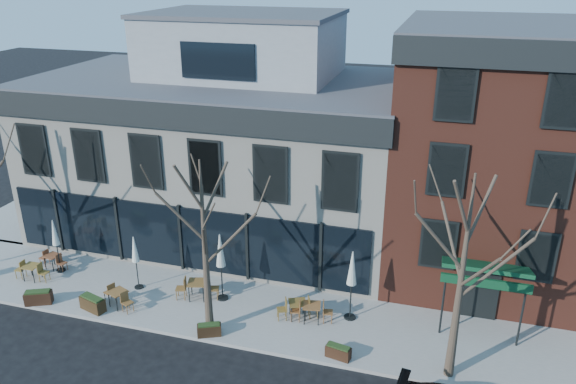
# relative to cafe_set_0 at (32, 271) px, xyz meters

# --- Properties ---
(ground) EXTENTS (120.00, 120.00, 0.00)m
(ground) POSITION_rel_cafe_set_0_xyz_m (6.22, 2.64, -0.60)
(ground) COLOR black
(ground) RESTS_ON ground
(sidewalk_front) EXTENTS (33.50, 4.70, 0.15)m
(sidewalk_front) POSITION_rel_cafe_set_0_xyz_m (9.47, 0.49, -0.52)
(sidewalk_front) COLOR gray
(sidewalk_front) RESTS_ON ground
(sidewalk_side) EXTENTS (4.50, 12.00, 0.15)m
(sidewalk_side) POSITION_rel_cafe_set_0_xyz_m (-5.03, 8.64, -0.52)
(sidewalk_side) COLOR gray
(sidewalk_side) RESTS_ON ground
(corner_building) EXTENTS (18.39, 10.39, 11.10)m
(corner_building) POSITION_rel_cafe_set_0_xyz_m (6.29, 7.71, 4.13)
(corner_building) COLOR silver
(corner_building) RESTS_ON ground
(red_brick_building) EXTENTS (8.20, 11.78, 11.18)m
(red_brick_building) POSITION_rel_cafe_set_0_xyz_m (19.22, 7.63, 5.04)
(red_brick_building) COLOR maroon
(red_brick_building) RESTS_ON ground
(tree_mid) EXTENTS (3.50, 3.55, 7.04)m
(tree_mid) POSITION_rel_cafe_set_0_xyz_m (9.23, -1.26, 3.20)
(tree_mid) COLOR #382B21
(tree_mid) RESTS_ON sidewalk_front
(tree_right) EXTENTS (3.72, 3.77, 7.48)m
(tree_right) POSITION_rel_cafe_set_0_xyz_m (18.23, -1.26, 3.42)
(tree_right) COLOR #382B21
(tree_right) RESTS_ON sidewalk_front
(cafe_set_0) EXTENTS (1.66, 0.68, 0.87)m
(cafe_set_0) POSITION_rel_cafe_set_0_xyz_m (0.00, 0.00, 0.00)
(cafe_set_0) COLOR brown
(cafe_set_0) RESTS_ON sidewalk_front
(cafe_set_1) EXTENTS (1.61, 0.74, 0.83)m
(cafe_set_1) POSITION_rel_cafe_set_0_xyz_m (0.24, 1.13, -0.02)
(cafe_set_1) COLOR brown
(cafe_set_1) RESTS_ON sidewalk_front
(cafe_set_2) EXTENTS (1.70, 1.04, 0.88)m
(cafe_set_2) POSITION_rel_cafe_set_0_xyz_m (4.91, -0.80, 0.01)
(cafe_set_2) COLOR brown
(cafe_set_2) RESTS_ON sidewalk_front
(cafe_set_3) EXTENTS (1.92, 0.95, 0.98)m
(cafe_set_3) POSITION_rel_cafe_set_0_xyz_m (7.81, 0.67, 0.06)
(cafe_set_3) COLOR brown
(cafe_set_3) RESTS_ON sidewalk_front
(cafe_set_4) EXTENTS (1.73, 1.08, 0.90)m
(cafe_set_4) POSITION_rel_cafe_set_0_xyz_m (12.27, 0.50, 0.02)
(cafe_set_4) COLOR brown
(cafe_set_4) RESTS_ON sidewalk_front
(cafe_set_5) EXTENTS (1.77, 0.81, 0.91)m
(cafe_set_5) POSITION_rel_cafe_set_0_xyz_m (12.87, 0.46, 0.02)
(cafe_set_5) COLOR brown
(cafe_set_5) RESTS_ON sidewalk_front
(umbrella_0) EXTENTS (0.42, 0.42, 2.60)m
(umbrella_0) POSITION_rel_cafe_set_0_xyz_m (0.71, 1.00, 1.39)
(umbrella_0) COLOR black
(umbrella_0) RESTS_ON sidewalk_front
(umbrella_1) EXTENTS (0.40, 0.40, 2.50)m
(umbrella_1) POSITION_rel_cafe_set_0_xyz_m (4.95, 0.72, 1.32)
(umbrella_1) COLOR black
(umbrella_1) RESTS_ON sidewalk_front
(umbrella_3) EXTENTS (0.49, 0.49, 3.04)m
(umbrella_3) POSITION_rel_cafe_set_0_xyz_m (8.84, 0.95, 1.70)
(umbrella_3) COLOR black
(umbrella_3) RESTS_ON sidewalk_front
(umbrella_4) EXTENTS (0.48, 0.48, 3.02)m
(umbrella_4) POSITION_rel_cafe_set_0_xyz_m (14.30, 1.08, 1.69)
(umbrella_4) COLOR black
(umbrella_4) RESTS_ON sidewalk_front
(planter_0) EXTENTS (1.16, 0.84, 0.61)m
(planter_0) POSITION_rel_cafe_set_0_xyz_m (1.57, -1.56, -0.15)
(planter_0) COLOR #311C10
(planter_0) RESTS_ON sidewalk_front
(planter_1) EXTENTS (1.21, 0.75, 0.63)m
(planter_1) POSITION_rel_cafe_set_0_xyz_m (4.03, -1.33, -0.13)
(planter_1) COLOR #322210
(planter_1) RESTS_ON sidewalk_front
(planter_2) EXTENTS (0.98, 0.71, 0.51)m
(planter_2) POSITION_rel_cafe_set_0_xyz_m (9.32, -1.56, -0.19)
(planter_2) COLOR black
(planter_2) RESTS_ON sidewalk_front
(planter_3) EXTENTS (0.96, 0.53, 0.51)m
(planter_3) POSITION_rel_cafe_set_0_xyz_m (14.34, -1.46, -0.19)
(planter_3) COLOR black
(planter_3) RESTS_ON sidewalk_front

